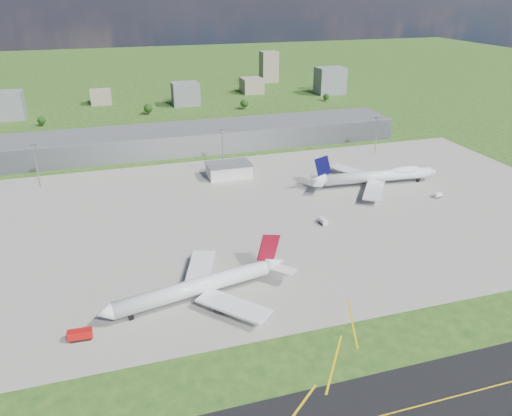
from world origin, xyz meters
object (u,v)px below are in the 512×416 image
object	(u,v)px
tug_yellow	(210,254)
van_white_near	(323,222)
airliner_blue_quad	(378,176)
fire_truck	(80,335)
airliner_red_twin	(201,286)
van_white_far	(438,195)

from	to	relation	value
tug_yellow	van_white_near	world-z (taller)	van_white_near
airliner_blue_quad	fire_truck	world-z (taller)	airliner_blue_quad
airliner_red_twin	van_white_far	bearing A→B (deg)	-169.92
fire_truck	van_white_near	world-z (taller)	fire_truck
van_white_near	van_white_far	distance (m)	76.24
airliner_blue_quad	van_white_near	bearing A→B (deg)	-138.28
van_white_near	van_white_far	world-z (taller)	van_white_near
airliner_blue_quad	van_white_far	xyz separation A→B (m)	(22.90, -26.69, -4.51)
airliner_red_twin	airliner_blue_quad	xyz separation A→B (m)	(122.73, 84.64, 0.34)
fire_truck	van_white_near	xyz separation A→B (m)	(113.77, 57.03, -0.33)
fire_truck	airliner_blue_quad	bearing A→B (deg)	33.07
airliner_red_twin	airliner_blue_quad	world-z (taller)	airliner_blue_quad
van_white_far	fire_truck	bearing A→B (deg)	-178.61
tug_yellow	van_white_near	xyz separation A→B (m)	(60.33, 14.51, 0.49)
van_white_near	airliner_red_twin	bearing A→B (deg)	120.94
airliner_red_twin	van_white_far	size ratio (longest dim) A/B	13.75
tug_yellow	van_white_near	bearing A→B (deg)	-35.35
airliner_blue_quad	van_white_far	distance (m)	35.46
airliner_blue_quad	van_white_near	distance (m)	65.45
airliner_blue_quad	van_white_near	size ratio (longest dim) A/B	13.73
van_white_near	van_white_far	bearing A→B (deg)	-82.60
airliner_red_twin	tug_yellow	bearing A→B (deg)	-119.61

